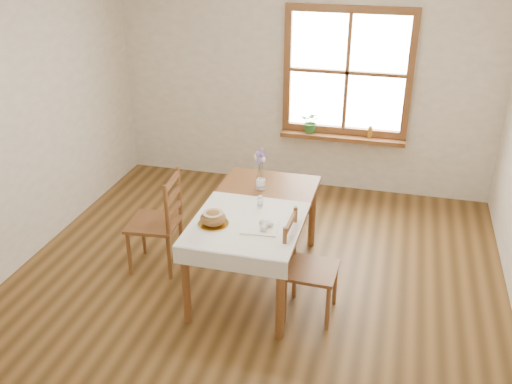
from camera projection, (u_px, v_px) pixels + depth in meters
The scene contains 18 objects.
ground at pixel (247, 297), 5.06m from camera, with size 5.00×5.00×0.00m, color brown.
room_walls at pixel (246, 113), 4.31m from camera, with size 4.60×5.10×2.65m.
window at pixel (347, 72), 6.45m from camera, with size 1.46×0.08×1.46m.
window_sill at pixel (342, 137), 6.73m from camera, with size 1.46×0.20×0.05m.
dining_table at pixel (256, 216), 5.03m from camera, with size 0.90×1.60×0.75m.
table_linen at pixel (247, 223), 4.73m from camera, with size 0.91×0.99×0.01m, color white.
chair_left at pixel (154, 222), 5.31m from camera, with size 0.45×0.47×0.96m, color brown, non-canonical shape.
chair_right at pixel (312, 268), 4.67m from camera, with size 0.42×0.44×0.90m, color brown, non-canonical shape.
bread_plate at pixel (213, 224), 4.69m from camera, with size 0.25×0.25×0.01m, color white.
bread_loaf at pixel (213, 217), 4.66m from camera, with size 0.21×0.21×0.12m, color olive.
egg_napkin at pixel (260, 228), 4.63m from camera, with size 0.29×0.25×0.01m, color white.
eggs at pixel (260, 224), 4.62m from camera, with size 0.22×0.20×0.05m, color silver, non-canonical shape.
salt_shaker at pixel (260, 204), 4.94m from camera, with size 0.05×0.05×0.09m, color white.
pepper_shaker at pixel (260, 200), 5.00m from camera, with size 0.05×0.05×0.09m, color white.
flower_vase at pixel (261, 185), 5.30m from camera, with size 0.09×0.09×0.10m, color white.
lavender_bouquet at pixel (261, 166), 5.21m from camera, with size 0.15×0.15×0.29m, color #715699, non-canonical shape.
potted_plant at pixel (311, 124), 6.76m from camera, with size 0.24×0.26×0.20m, color #2F6D2B.
amber_bottle at pixel (370, 132), 6.61m from camera, with size 0.05×0.05×0.15m, color #A26E1D.
Camera 1 is at (1.13, -3.98, 3.06)m, focal length 40.00 mm.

